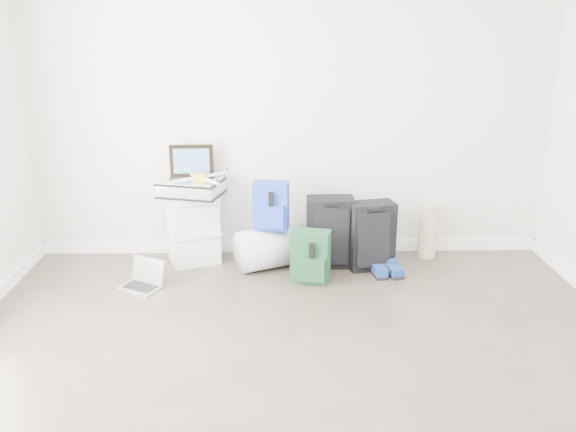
{
  "coord_description": "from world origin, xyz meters",
  "views": [
    {
      "loc": [
        -0.14,
        -2.72,
        2.02
      ],
      "look_at": [
        -0.04,
        1.9,
        0.53
      ],
      "focal_mm": 38.0,
      "sensor_mm": 36.0,
      "label": 1
    }
  ],
  "objects_px": {
    "carry_on": "(371,236)",
    "laptop": "(143,280)",
    "duffel_bag": "(271,247)",
    "large_suitcase": "(330,232)",
    "briefcase": "(191,188)",
    "boxes_stack": "(193,229)"
  },
  "relations": [
    {
      "from": "carry_on",
      "to": "laptop",
      "type": "height_order",
      "value": "carry_on"
    },
    {
      "from": "duffel_bag",
      "to": "boxes_stack",
      "type": "bearing_deg",
      "value": 143.95
    },
    {
      "from": "boxes_stack",
      "to": "large_suitcase",
      "type": "relative_size",
      "value": 0.99
    },
    {
      "from": "briefcase",
      "to": "large_suitcase",
      "type": "distance_m",
      "value": 1.24
    },
    {
      "from": "duffel_bag",
      "to": "large_suitcase",
      "type": "relative_size",
      "value": 0.95
    },
    {
      "from": "duffel_bag",
      "to": "laptop",
      "type": "relative_size",
      "value": 1.53
    },
    {
      "from": "laptop",
      "to": "boxes_stack",
      "type": "bearing_deg",
      "value": 86.04
    },
    {
      "from": "briefcase",
      "to": "duffel_bag",
      "type": "distance_m",
      "value": 0.85
    },
    {
      "from": "large_suitcase",
      "to": "boxes_stack",
      "type": "bearing_deg",
      "value": 173.7
    },
    {
      "from": "duffel_bag",
      "to": "large_suitcase",
      "type": "bearing_deg",
      "value": -21.3
    },
    {
      "from": "large_suitcase",
      "to": "duffel_bag",
      "type": "bearing_deg",
      "value": -177.75
    },
    {
      "from": "laptop",
      "to": "large_suitcase",
      "type": "bearing_deg",
      "value": 44.0
    },
    {
      "from": "briefcase",
      "to": "laptop",
      "type": "relative_size",
      "value": 1.32
    },
    {
      "from": "large_suitcase",
      "to": "laptop",
      "type": "relative_size",
      "value": 1.61
    },
    {
      "from": "boxes_stack",
      "to": "briefcase",
      "type": "xyz_separation_m",
      "value": [
        0.0,
        -0.0,
        0.37
      ]
    },
    {
      "from": "duffel_bag",
      "to": "briefcase",
      "type": "bearing_deg",
      "value": 143.95
    },
    {
      "from": "boxes_stack",
      "to": "duffel_bag",
      "type": "height_order",
      "value": "boxes_stack"
    },
    {
      "from": "duffel_bag",
      "to": "laptop",
      "type": "xyz_separation_m",
      "value": [
        -1.02,
        -0.39,
        -0.12
      ]
    },
    {
      "from": "boxes_stack",
      "to": "laptop",
      "type": "distance_m",
      "value": 0.68
    },
    {
      "from": "carry_on",
      "to": "laptop",
      "type": "bearing_deg",
      "value": 179.44
    },
    {
      "from": "carry_on",
      "to": "laptop",
      "type": "relative_size",
      "value": 1.55
    },
    {
      "from": "carry_on",
      "to": "laptop",
      "type": "xyz_separation_m",
      "value": [
        -1.86,
        -0.34,
        -0.24
      ]
    }
  ]
}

